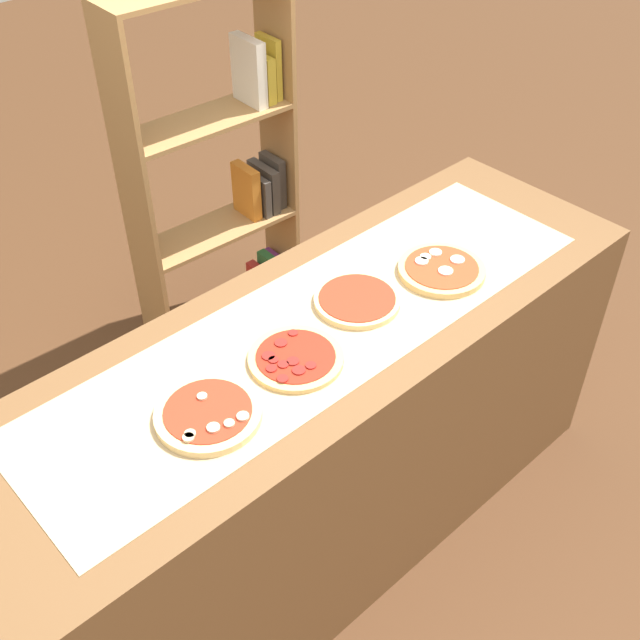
{
  "coord_description": "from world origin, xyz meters",
  "views": [
    {
      "loc": [
        -1.09,
        -1.18,
        2.31
      ],
      "look_at": [
        0.0,
        0.0,
        0.95
      ],
      "focal_mm": 43.5,
      "sensor_mm": 36.0,
      "label": 1
    }
  ],
  "objects_px": {
    "pizza_plain_2": "(358,301)",
    "bookshelf": "(229,180)",
    "pizza_mozzarella_3": "(441,270)",
    "pizza_mushroom_0": "(208,414)",
    "pizza_pepperoni_1": "(295,358)"
  },
  "relations": [
    {
      "from": "pizza_mushroom_0",
      "to": "pizza_pepperoni_1",
      "type": "bearing_deg",
      "value": 1.4
    },
    {
      "from": "pizza_mushroom_0",
      "to": "pizza_pepperoni_1",
      "type": "height_order",
      "value": "pizza_mushroom_0"
    },
    {
      "from": "bookshelf",
      "to": "pizza_pepperoni_1",
      "type": "bearing_deg",
      "value": -119.5
    },
    {
      "from": "pizza_mushroom_0",
      "to": "bookshelf",
      "type": "relative_size",
      "value": 0.17
    },
    {
      "from": "pizza_plain_2",
      "to": "bookshelf",
      "type": "bearing_deg",
      "value": 71.18
    },
    {
      "from": "pizza_mushroom_0",
      "to": "bookshelf",
      "type": "xyz_separation_m",
      "value": [
        0.95,
        1.19,
        -0.24
      ]
    },
    {
      "from": "pizza_pepperoni_1",
      "to": "bookshelf",
      "type": "distance_m",
      "value": 1.38
    },
    {
      "from": "pizza_plain_2",
      "to": "pizza_mozzarella_3",
      "type": "relative_size",
      "value": 0.95
    },
    {
      "from": "pizza_mushroom_0",
      "to": "pizza_plain_2",
      "type": "bearing_deg",
      "value": 6.45
    },
    {
      "from": "pizza_plain_2",
      "to": "bookshelf",
      "type": "xyz_separation_m",
      "value": [
        0.38,
        1.12,
        -0.24
      ]
    },
    {
      "from": "bookshelf",
      "to": "pizza_plain_2",
      "type": "bearing_deg",
      "value": -108.82
    },
    {
      "from": "pizza_pepperoni_1",
      "to": "pizza_mozzarella_3",
      "type": "xyz_separation_m",
      "value": [
        0.57,
        -0.01,
        0.0
      ]
    },
    {
      "from": "pizza_mozzarella_3",
      "to": "pizza_plain_2",
      "type": "bearing_deg",
      "value": 167.44
    },
    {
      "from": "pizza_pepperoni_1",
      "to": "bookshelf",
      "type": "bearing_deg",
      "value": 60.5
    },
    {
      "from": "pizza_plain_2",
      "to": "pizza_mushroom_0",
      "type": "bearing_deg",
      "value": -173.55
    }
  ]
}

